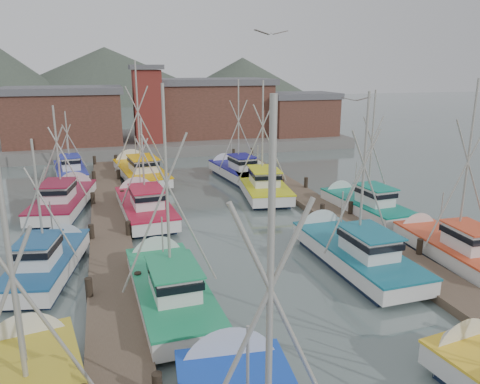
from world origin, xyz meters
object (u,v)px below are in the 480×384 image
object	(u,v)px
lookout_tower	(148,104)
boat_8	(144,205)
boat_4	(168,286)
boat_12	(139,171)

from	to	relation	value
lookout_tower	boat_8	distance (m)	23.99
boat_4	boat_12	distance (m)	22.94
boat_4	boat_12	world-z (taller)	boat_12
boat_8	lookout_tower	bearing A→B (deg)	79.40
lookout_tower	boat_12	world-z (taller)	boat_12
boat_12	boat_8	bearing A→B (deg)	-100.10
boat_4	boat_8	bearing A→B (deg)	87.33
boat_8	boat_12	size ratio (longest dim) A/B	0.85
boat_4	boat_8	xyz separation A→B (m)	(0.07, 12.27, -0.01)
lookout_tower	boat_4	bearing A→B (deg)	-94.52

